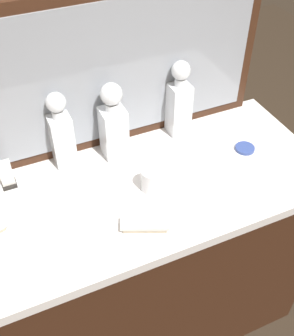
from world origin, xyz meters
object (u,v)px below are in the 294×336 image
(crystal_decanter_far_left, at_px, (179,105))
(silver_brush_far_right, at_px, (145,225))
(crystal_tumbler_center, at_px, (152,181))
(porcelain_dish, at_px, (245,148))
(crystal_decanter_center, at_px, (62,136))
(crystal_decanter_far_right, at_px, (114,128))
(napkin_holder, at_px, (7,176))

(crystal_decanter_far_left, height_order, silver_brush_far_right, crystal_decanter_far_left)
(crystal_tumbler_center, bearing_deg, porcelain_dish, 6.28)
(crystal_decanter_center, height_order, silver_brush_far_right, crystal_decanter_center)
(crystal_decanter_far_right, bearing_deg, silver_brush_far_right, -96.65)
(silver_brush_far_right, height_order, napkin_holder, napkin_holder)
(crystal_tumbler_center, bearing_deg, crystal_decanter_far_left, 47.89)
(crystal_decanter_far_left, xyz_separation_m, porcelain_dish, (0.19, -0.21, -0.12))
(crystal_decanter_far_left, xyz_separation_m, crystal_tumbler_center, (-0.23, -0.26, -0.09))
(crystal_decanter_far_left, distance_m, napkin_holder, 0.69)
(porcelain_dish, xyz_separation_m, napkin_holder, (-0.87, 0.18, 0.04))
(silver_brush_far_right, bearing_deg, napkin_holder, 134.07)
(crystal_decanter_center, bearing_deg, crystal_decanter_far_left, -0.20)
(silver_brush_far_right, bearing_deg, crystal_tumbler_center, 58.06)
(crystal_decanter_far_left, distance_m, silver_brush_far_right, 0.53)
(crystal_decanter_center, relative_size, silver_brush_far_right, 1.84)
(napkin_holder, bearing_deg, porcelain_dish, -11.42)
(crystal_decanter_center, distance_m, porcelain_dish, 0.70)
(crystal_decanter_far_left, relative_size, crystal_decanter_far_right, 1.02)
(silver_brush_far_right, bearing_deg, crystal_decanter_far_right, 83.35)
(crystal_tumbler_center, relative_size, silver_brush_far_right, 0.53)
(crystal_decanter_far_left, relative_size, crystal_decanter_center, 1.04)
(crystal_decanter_center, xyz_separation_m, crystal_decanter_far_right, (0.19, -0.03, 0.00))
(crystal_decanter_far_right, relative_size, porcelain_dish, 4.06)
(crystal_decanter_far_left, distance_m, crystal_tumbler_center, 0.36)
(crystal_decanter_far_left, relative_size, porcelain_dish, 4.16)
(crystal_decanter_far_left, height_order, crystal_tumbler_center, crystal_decanter_far_left)
(crystal_tumbler_center, bearing_deg, crystal_decanter_far_right, 102.00)
(crystal_tumbler_center, bearing_deg, silver_brush_far_right, -121.94)
(crystal_decanter_far_right, distance_m, silver_brush_far_right, 0.40)
(silver_brush_far_right, xyz_separation_m, napkin_holder, (-0.36, 0.37, 0.03))
(crystal_tumbler_center, distance_m, napkin_holder, 0.50)
(porcelain_dish, height_order, napkin_holder, napkin_holder)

